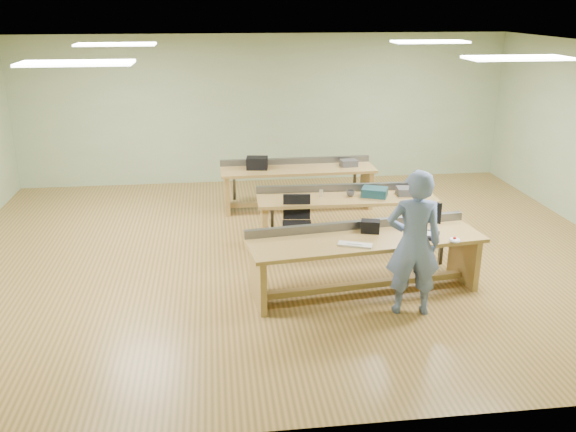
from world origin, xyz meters
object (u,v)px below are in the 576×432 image
object	(u,v)px
person	(414,243)
mug	(350,193)
camera_bag	(370,226)
workbench_front	(365,251)
workbench_mid	(345,208)
parts_bin_teal	(375,192)
workbench_back	(298,178)
parts_bin_grey	(410,191)
task_chair	(297,234)
drinks_can	(321,193)
laptop_base	(424,234)

from	to	relation	value
person	mug	world-z (taller)	person
person	camera_bag	distance (m)	0.87
person	mug	xyz separation A→B (m)	(-0.23, 2.36, -0.10)
camera_bag	workbench_front	bearing A→B (deg)	-104.09
workbench_mid	parts_bin_teal	size ratio (longest dim) A/B	7.30
workbench_mid	mug	size ratio (longest dim) A/B	22.14
parts_bin_teal	mug	distance (m)	0.37
workbench_mid	workbench_back	bearing A→B (deg)	107.21
parts_bin_teal	parts_bin_grey	size ratio (longest dim) A/B	0.93
workbench_back	parts_bin_grey	bearing A→B (deg)	-50.80
person	task_chair	xyz separation A→B (m)	(-1.12, 1.93, -0.57)
workbench_front	mug	xyz separation A→B (m)	(0.19, 1.72, 0.24)
task_chair	workbench_mid	bearing A→B (deg)	34.36
mug	drinks_can	size ratio (longest dim) A/B	1.16
workbench_front	workbench_back	size ratio (longest dim) A/B	1.11
workbench_front	laptop_base	xyz separation A→B (m)	(0.76, -0.04, 0.21)
laptop_base	task_chair	world-z (taller)	task_chair
parts_bin_teal	drinks_can	xyz separation A→B (m)	(-0.82, 0.08, -0.01)
camera_bag	task_chair	world-z (taller)	camera_bag
laptop_base	drinks_can	world-z (taller)	drinks_can
person	task_chair	bearing A→B (deg)	-52.09
workbench_front	parts_bin_grey	xyz separation A→B (m)	(1.13, 1.70, 0.25)
laptop_base	parts_bin_grey	distance (m)	1.78
workbench_front	camera_bag	bearing A→B (deg)	51.60
laptop_base	camera_bag	xyz separation A→B (m)	(-0.65, 0.21, 0.06)
parts_bin_grey	camera_bag	bearing A→B (deg)	-123.97
workbench_mid	laptop_base	size ratio (longest dim) A/B	7.74
person	drinks_can	bearing A→B (deg)	-66.33
workbench_mid	drinks_can	size ratio (longest dim) A/B	25.76
parts_bin_teal	mug	size ratio (longest dim) A/B	3.03
workbench_mid	camera_bag	xyz separation A→B (m)	(-0.02, -1.57, 0.28)
person	parts_bin_grey	world-z (taller)	person
person	parts_bin_teal	size ratio (longest dim) A/B	4.75
workbench_front	workbench_mid	distance (m)	1.74
parts_bin_teal	parts_bin_grey	xyz separation A→B (m)	(0.57, 0.02, -0.01)
parts_bin_teal	workbench_mid	bearing A→B (deg)	172.07
task_chair	drinks_can	bearing A→B (deg)	52.55
parts_bin_grey	task_chair	bearing A→B (deg)	-167.65
person	laptop_base	size ratio (longest dim) A/B	5.04
workbench_mid	workbench_back	size ratio (longest dim) A/B	0.99
camera_bag	task_chair	distance (m)	1.47
laptop_base	drinks_can	size ratio (longest dim) A/B	3.33
laptop_base	mug	distance (m)	1.86
task_chair	mug	distance (m)	1.10
workbench_back	parts_bin_grey	world-z (taller)	parts_bin_grey
workbench_back	workbench_front	bearing A→B (deg)	-84.45
person	parts_bin_teal	world-z (taller)	person
workbench_back	task_chair	distance (m)	2.25
workbench_front	mug	size ratio (longest dim) A/B	24.84
parts_bin_grey	drinks_can	size ratio (longest dim) A/B	3.81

